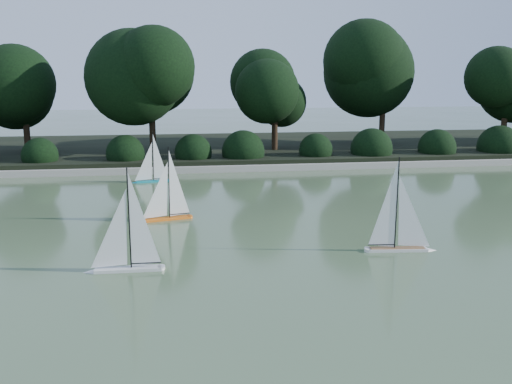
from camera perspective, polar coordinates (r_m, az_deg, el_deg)
ground at (r=8.19m, az=9.23°, el=-8.30°), size 80.00×80.00×0.00m
pond_coping at (r=16.72m, az=-0.05°, el=2.44°), size 40.00×0.35×0.18m
far_bank at (r=20.63m, az=-1.67°, el=4.38°), size 40.00×8.00×0.30m
tree_line at (r=19.11m, az=2.59°, el=11.27°), size 26.31×3.93×4.39m
shrub_hedge at (r=17.54m, az=-0.48°, el=4.07°), size 29.10×1.10×1.10m
sailboat_white_a at (r=8.43m, az=-13.34°, el=-6.08°), size 1.17×0.20×1.61m
sailboat_white_b at (r=9.43m, az=14.52°, el=-4.25°), size 1.19×0.31×1.62m
sailboat_orange at (r=11.17m, az=-9.30°, el=-1.61°), size 1.11×0.42×1.52m
sailboat_teal at (r=15.18m, az=-10.64°, el=1.79°), size 1.03×0.31×1.40m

